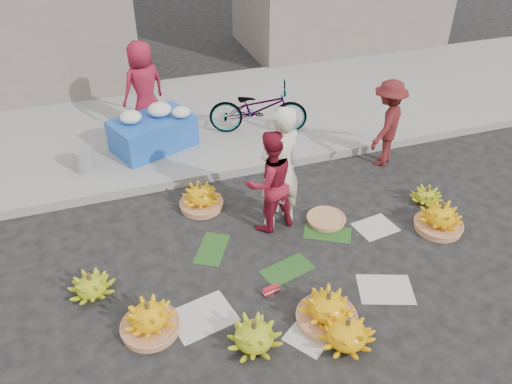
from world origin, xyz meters
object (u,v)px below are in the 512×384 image
object	(u,v)px
vendor_cream	(280,169)
flower_table	(153,131)
banana_bunch_4	(440,218)
bicycle	(258,108)
banana_bunch_0	(149,319)

from	to	relation	value
vendor_cream	flower_table	bearing A→B (deg)	-79.79
banana_bunch_4	bicycle	bearing A→B (deg)	114.13
vendor_cream	banana_bunch_4	bearing A→B (deg)	139.40
banana_bunch_4	bicycle	size ratio (longest dim) A/B	0.40
flower_table	bicycle	size ratio (longest dim) A/B	0.87
banana_bunch_0	bicycle	bearing A→B (deg)	56.10
banana_bunch_0	flower_table	world-z (taller)	flower_table
flower_table	bicycle	xyz separation A→B (m)	(1.89, -0.03, 0.14)
banana_bunch_4	flower_table	world-z (taller)	flower_table
banana_bunch_0	bicycle	distance (m)	4.66
banana_bunch_0	flower_table	distance (m)	3.95
banana_bunch_0	vendor_cream	xyz separation A→B (m)	(2.04, 1.36, 0.71)
vendor_cream	bicycle	world-z (taller)	vendor_cream
banana_bunch_0	banana_bunch_4	xyz separation A→B (m)	(4.10, 0.49, 0.00)
banana_bunch_0	vendor_cream	size ratio (longest dim) A/B	0.36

